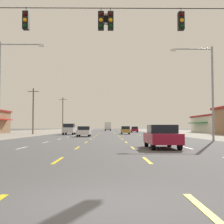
% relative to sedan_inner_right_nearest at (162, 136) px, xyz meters
% --- Properties ---
extents(ground_plane, '(572.00, 572.00, 0.00)m').
position_rel_sedan_inner_right_nearest_xyz_m(ground_plane, '(-3.55, 51.85, -0.76)').
color(ground_plane, '#4C4C4F').
extents(lot_apron_right, '(28.00, 440.00, 0.01)m').
position_rel_sedan_inner_right_nearest_xyz_m(lot_apron_right, '(21.20, 51.85, -0.75)').
color(lot_apron_right, gray).
rests_on(lot_apron_right, ground).
extents(lane_markings, '(10.64, 227.60, 0.01)m').
position_rel_sedan_inner_right_nearest_xyz_m(lane_markings, '(-3.55, 90.35, -0.75)').
color(lane_markings, white).
rests_on(lane_markings, ground).
extents(signal_span_wire, '(25.41, 0.53, 8.62)m').
position_rel_sedan_inner_right_nearest_xyz_m(signal_span_wire, '(-3.54, -3.79, 4.44)').
color(signal_span_wire, brown).
rests_on(signal_span_wire, ground).
extents(sedan_inner_right_nearest, '(1.80, 4.50, 1.46)m').
position_rel_sedan_inner_right_nearest_xyz_m(sedan_inner_right_nearest, '(0.00, 0.00, 0.00)').
color(sedan_inner_right_nearest, maroon).
rests_on(sedan_inner_right_nearest, ground).
extents(sedan_inner_left_near, '(1.80, 4.50, 1.46)m').
position_rel_sedan_inner_right_nearest_xyz_m(sedan_inner_left_near, '(-6.84, 24.87, 0.00)').
color(sedan_inner_left_near, white).
rests_on(sedan_inner_left_near, ground).
extents(suv_far_left_mid, '(1.98, 4.90, 1.98)m').
position_rel_sedan_inner_right_nearest_xyz_m(suv_far_left_mid, '(-10.48, 37.17, 0.27)').
color(suv_far_left_mid, silver).
rests_on(suv_far_left_mid, ground).
extents(hatchback_inner_right_midfar, '(1.72, 3.90, 1.54)m').
position_rel_sedan_inner_right_nearest_xyz_m(hatchback_inner_right_midfar, '(-0.09, 41.25, 0.03)').
color(hatchback_inner_right_midfar, '#B28C33').
rests_on(hatchback_inner_right_midfar, ground).
extents(hatchback_far_right_far, '(1.72, 3.90, 1.54)m').
position_rel_sedan_inner_right_nearest_xyz_m(hatchback_far_right_far, '(3.43, 62.43, 0.03)').
color(hatchback_far_right_far, maroon).
rests_on(hatchback_far_right_far, ground).
extents(box_truck_center_turn_farther, '(2.40, 7.20, 3.23)m').
position_rel_sedan_inner_right_nearest_xyz_m(box_truck_center_turn_farther, '(-3.67, 99.07, 1.08)').
color(box_truck_center_turn_farther, maroon).
rests_on(box_truck_center_turn_farther, ground).
extents(storefront_right_row_2, '(13.95, 18.43, 4.38)m').
position_rel_sedan_inner_right_nearest_xyz_m(storefront_right_row_2, '(25.84, 58.96, 1.45)').
color(storefront_right_row_2, silver).
rests_on(storefront_right_row_2, ground).
extents(streetlight_left_row_0, '(4.36, 0.26, 9.47)m').
position_rel_sedan_inner_right_nearest_xyz_m(streetlight_left_row_0, '(-13.24, 10.01, 4.77)').
color(streetlight_left_row_0, gray).
rests_on(streetlight_left_row_0, ground).
extents(streetlight_right_row_0, '(4.07, 0.26, 9.07)m').
position_rel_sedan_inner_right_nearest_xyz_m(streetlight_right_row_0, '(6.17, 10.01, 4.53)').
color(streetlight_right_row_0, gray).
rests_on(streetlight_right_row_0, ground).
extents(utility_pole_left_row_1, '(2.20, 0.26, 8.93)m').
position_rel_sedan_inner_right_nearest_xyz_m(utility_pole_left_row_1, '(-18.07, 41.26, 3.90)').
color(utility_pole_left_row_1, brown).
rests_on(utility_pole_left_row_1, ground).
extents(utility_pole_left_row_2, '(2.20, 0.26, 9.93)m').
position_rel_sedan_inner_right_nearest_xyz_m(utility_pole_left_row_2, '(-16.54, 69.87, 4.41)').
color(utility_pole_left_row_2, brown).
rests_on(utility_pole_left_row_2, ground).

